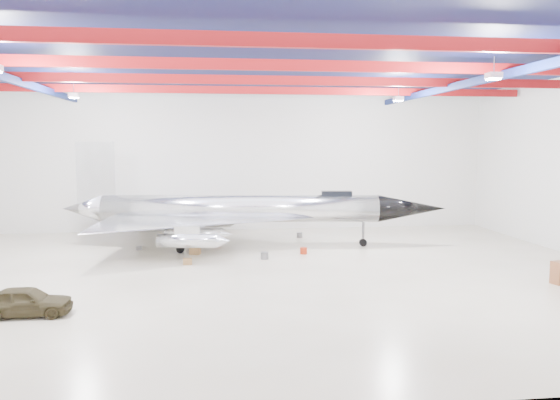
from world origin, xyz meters
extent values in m
plane|color=#B8AD92|center=(0.00, 0.00, 0.00)|extent=(40.00, 40.00, 0.00)
plane|color=silver|center=(0.00, 15.00, 5.50)|extent=(40.00, 0.00, 40.00)
plane|color=#0A0F38|center=(0.00, 0.00, 11.00)|extent=(40.00, 40.00, 0.00)
cube|color=maroon|center=(0.00, -9.00, 10.40)|extent=(39.50, 0.25, 0.50)
cube|color=maroon|center=(0.00, -3.00, 10.40)|extent=(39.50, 0.25, 0.50)
cube|color=maroon|center=(0.00, 3.00, 10.40)|extent=(39.50, 0.25, 0.50)
cube|color=maroon|center=(0.00, 9.00, 10.40)|extent=(39.50, 0.25, 0.50)
cube|color=#0D1B51|center=(12.00, 0.00, 10.10)|extent=(0.25, 29.50, 0.40)
cube|color=silver|center=(10.00, -6.00, 9.70)|extent=(0.55, 0.55, 0.25)
cube|color=silver|center=(-10.00, 6.00, 9.70)|extent=(0.55, 0.55, 0.25)
cube|color=silver|center=(10.00, 6.00, 9.70)|extent=(0.55, 0.55, 0.25)
cylinder|color=silver|center=(-0.05, 7.83, 2.54)|extent=(18.26, 3.94, 1.82)
cone|color=black|center=(11.23, 6.49, 2.54)|extent=(4.73, 2.34, 1.82)
cone|color=silver|center=(-10.43, 9.06, 2.54)|extent=(2.92, 2.13, 1.82)
cube|color=silver|center=(-9.53, 8.95, 4.91)|extent=(2.54, 0.41, 4.09)
cube|color=black|center=(6.27, 7.08, 3.50)|extent=(2.07, 0.96, 0.45)
cylinder|color=silver|center=(-3.35, 3.18, 1.27)|extent=(3.53, 1.22, 0.82)
cylinder|color=silver|center=(-3.08, 5.44, 1.27)|extent=(3.53, 1.22, 0.82)
cylinder|color=silver|center=(-2.44, 10.86, 1.27)|extent=(3.53, 1.22, 0.82)
cylinder|color=silver|center=(-2.17, 13.11, 1.27)|extent=(3.53, 1.22, 0.82)
cylinder|color=#59595B|center=(8.07, 6.86, 0.82)|extent=(0.16, 0.16, 1.64)
cylinder|color=black|center=(8.07, 6.86, 0.25)|extent=(0.53, 0.26, 0.51)
cylinder|color=#59595B|center=(-3.93, 6.00, 0.82)|extent=(0.16, 0.16, 1.64)
cylinder|color=black|center=(-3.93, 6.00, 0.25)|extent=(0.53, 0.26, 0.51)
cylinder|color=#59595B|center=(-3.39, 10.51, 0.82)|extent=(0.16, 0.16, 1.64)
cylinder|color=black|center=(-3.39, 10.51, 0.25)|extent=(0.53, 0.26, 0.51)
imported|color=#342D1A|center=(-9.27, -5.93, 0.60)|extent=(3.53, 1.43, 1.20)
cube|color=olive|center=(-3.33, 2.68, 0.17)|extent=(0.50, 0.40, 0.35)
cube|color=#A62910|center=(-1.61, 8.60, 0.17)|extent=(0.58, 0.52, 0.34)
cylinder|color=#59595B|center=(1.15, 3.60, 0.21)|extent=(0.57, 0.57, 0.41)
cube|color=#59595B|center=(-6.64, 7.35, 0.11)|extent=(0.35, 0.29, 0.23)
cylinder|color=#A62910|center=(3.71, 4.84, 0.20)|extent=(0.47, 0.47, 0.40)
cube|color=olive|center=(-3.01, 5.56, 0.22)|extent=(0.74, 0.65, 0.44)
cylinder|color=#59595B|center=(4.37, 10.70, 0.19)|extent=(0.54, 0.54, 0.38)
camera|label=1|loc=(-1.76, -28.14, 6.87)|focal=35.00mm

